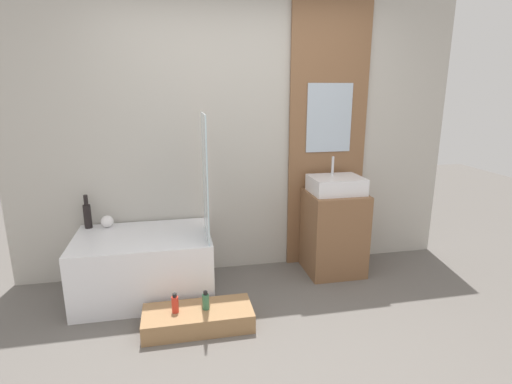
% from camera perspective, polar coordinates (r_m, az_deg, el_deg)
% --- Properties ---
extents(ground_plane, '(12.00, 12.00, 0.00)m').
position_cam_1_polar(ground_plane, '(2.82, 3.80, -23.68)').
color(ground_plane, '#605B56').
extents(wall_tiled_back, '(4.20, 0.06, 2.60)m').
position_cam_1_polar(wall_tiled_back, '(3.78, -2.26, 7.88)').
color(wall_tiled_back, '#B7B2A8').
rests_on(wall_tiled_back, ground_plane).
extents(wall_wood_accent, '(0.77, 0.04, 2.60)m').
position_cam_1_polar(wall_wood_accent, '(3.96, 10.21, 8.10)').
color(wall_wood_accent, brown).
rests_on(wall_wood_accent, ground_plane).
extents(bathtub, '(1.12, 0.75, 0.54)m').
position_cam_1_polar(bathtub, '(3.61, -15.62, -10.00)').
color(bathtub, white).
rests_on(bathtub, ground_plane).
extents(glass_shower_screen, '(0.01, 0.45, 1.01)m').
position_cam_1_polar(glass_shower_screen, '(3.23, -7.28, 2.11)').
color(glass_shower_screen, silver).
rests_on(glass_shower_screen, bathtub).
extents(wooden_step_bench, '(0.81, 0.35, 0.14)m').
position_cam_1_polar(wooden_step_bench, '(3.17, -8.27, -17.42)').
color(wooden_step_bench, '#997047').
rests_on(wooden_step_bench, ground_plane).
extents(vanity_cabinet, '(0.53, 0.49, 0.79)m').
position_cam_1_polar(vanity_cabinet, '(3.93, 11.03, -5.70)').
color(vanity_cabinet, brown).
rests_on(vanity_cabinet, ground_plane).
extents(sink, '(0.48, 0.38, 0.33)m').
position_cam_1_polar(sink, '(3.79, 11.38, 1.02)').
color(sink, white).
rests_on(sink, vanity_cabinet).
extents(vase_tall_dark, '(0.07, 0.07, 0.30)m').
position_cam_1_polar(vase_tall_dark, '(3.81, -22.95, -2.99)').
color(vase_tall_dark, black).
rests_on(vase_tall_dark, bathtub).
extents(vase_round_light, '(0.11, 0.11, 0.11)m').
position_cam_1_polar(vase_round_light, '(3.78, -20.49, -3.97)').
color(vase_round_light, white).
rests_on(vase_round_light, bathtub).
extents(bottle_soap_primary, '(0.05, 0.05, 0.15)m').
position_cam_1_polar(bottle_soap_primary, '(3.09, -11.48, -15.39)').
color(bottle_soap_primary, red).
rests_on(bottle_soap_primary, wooden_step_bench).
extents(bottle_soap_secondary, '(0.05, 0.05, 0.14)m').
position_cam_1_polar(bottle_soap_secondary, '(3.10, -7.20, -15.20)').
color(bottle_soap_secondary, '#38704C').
rests_on(bottle_soap_secondary, wooden_step_bench).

